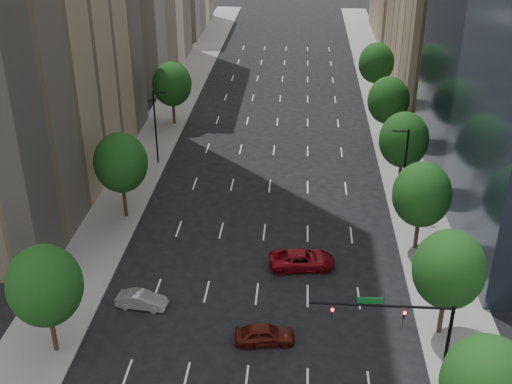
% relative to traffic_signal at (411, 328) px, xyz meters
% --- Properties ---
extents(sidewalk_left, '(6.00, 200.00, 0.15)m').
position_rel_traffic_signal_xyz_m(sidewalk_left, '(-26.03, 30.00, -5.10)').
color(sidewalk_left, slate).
rests_on(sidewalk_left, ground).
extents(sidewalk_right, '(6.00, 200.00, 0.15)m').
position_rel_traffic_signal_xyz_m(sidewalk_right, '(4.97, 30.00, -5.10)').
color(sidewalk_right, slate).
rests_on(sidewalk_right, ground).
extents(tree_right_1, '(5.20, 5.20, 8.75)m').
position_rel_traffic_signal_xyz_m(tree_right_1, '(3.47, 6.00, 0.58)').
color(tree_right_1, '#382316').
rests_on(tree_right_1, ground).
extents(tree_right_2, '(5.20, 5.20, 8.61)m').
position_rel_traffic_signal_xyz_m(tree_right_2, '(3.47, 18.00, 0.43)').
color(tree_right_2, '#382316').
rests_on(tree_right_2, ground).
extents(tree_right_3, '(5.20, 5.20, 8.89)m').
position_rel_traffic_signal_xyz_m(tree_right_3, '(3.47, 30.00, 0.72)').
color(tree_right_3, '#382316').
rests_on(tree_right_3, ground).
extents(tree_right_4, '(5.20, 5.20, 8.46)m').
position_rel_traffic_signal_xyz_m(tree_right_4, '(3.47, 44.00, 0.29)').
color(tree_right_4, '#382316').
rests_on(tree_right_4, ground).
extents(tree_right_5, '(5.20, 5.20, 8.75)m').
position_rel_traffic_signal_xyz_m(tree_right_5, '(3.47, 60.00, 0.58)').
color(tree_right_5, '#382316').
rests_on(tree_right_5, ground).
extents(tree_left_0, '(5.20, 5.20, 8.75)m').
position_rel_traffic_signal_xyz_m(tree_left_0, '(-24.53, 2.00, 0.58)').
color(tree_left_0, '#382316').
rests_on(tree_left_0, ground).
extents(tree_left_1, '(5.20, 5.20, 8.97)m').
position_rel_traffic_signal_xyz_m(tree_left_1, '(-24.53, 22.00, 0.79)').
color(tree_left_1, '#382316').
rests_on(tree_left_1, ground).
extents(tree_left_2, '(5.20, 5.20, 8.68)m').
position_rel_traffic_signal_xyz_m(tree_left_2, '(-24.53, 48.00, 0.50)').
color(tree_left_2, '#382316').
rests_on(tree_left_2, ground).
extents(streetlight_rn, '(1.70, 0.20, 9.00)m').
position_rel_traffic_signal_xyz_m(streetlight_rn, '(2.91, 25.00, -0.33)').
color(streetlight_rn, black).
rests_on(streetlight_rn, ground).
extents(streetlight_ln, '(1.70, 0.20, 9.00)m').
position_rel_traffic_signal_xyz_m(streetlight_ln, '(-23.96, 35.00, -0.33)').
color(streetlight_ln, black).
rests_on(streetlight_ln, ground).
extents(traffic_signal, '(9.12, 0.40, 7.38)m').
position_rel_traffic_signal_xyz_m(traffic_signal, '(0.00, 0.00, 0.00)').
color(traffic_signal, black).
rests_on(traffic_signal, ground).
extents(car_maroon, '(4.62, 2.33, 1.51)m').
position_rel_traffic_signal_xyz_m(car_maroon, '(-9.53, 4.03, -4.42)').
color(car_maroon, '#47110B').
rests_on(car_maroon, ground).
extents(car_silver, '(4.17, 1.83, 1.33)m').
position_rel_traffic_signal_xyz_m(car_silver, '(-19.53, 7.59, -4.51)').
color(car_silver, '#949599').
rests_on(car_silver, ground).
extents(car_red_far, '(6.05, 3.40, 1.60)m').
position_rel_traffic_signal_xyz_m(car_red_far, '(-6.86, 14.20, -4.37)').
color(car_red_far, maroon).
rests_on(car_red_far, ground).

